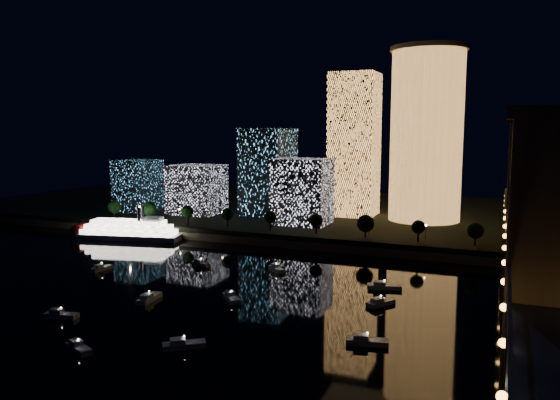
{
  "coord_description": "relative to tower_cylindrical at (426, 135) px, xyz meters",
  "views": [
    {
      "loc": [
        58.62,
        -116.12,
        46.32
      ],
      "look_at": [
        -12.09,
        55.0,
        22.43
      ],
      "focal_mm": 35.0,
      "sensor_mm": 36.0,
      "label": 1
    }
  ],
  "objects": [
    {
      "name": "tower_cylindrical",
      "position": [
        0.0,
        0.0,
        0.0
      ],
      "size": [
        34.0,
        34.0,
        78.09
      ],
      "color": "#E69849",
      "rests_on": "far_bank"
    },
    {
      "name": "far_bank",
      "position": [
        -25.01,
        21.19,
        -41.67
      ],
      "size": [
        420.0,
        160.0,
        5.0
      ],
      "primitive_type": "cube",
      "color": "black",
      "rests_on": "ground"
    },
    {
      "name": "motorboats",
      "position": [
        -32.48,
        -129.17,
        -43.36
      ],
      "size": [
        102.79,
        82.9,
        2.78
      ],
      "color": "silver",
      "rests_on": "ground"
    },
    {
      "name": "riverboat",
      "position": [
        -115.14,
        -68.87,
        -40.49
      ],
      "size": [
        48.56,
        19.28,
        14.35
      ],
      "color": "silver",
      "rests_on": "ground"
    },
    {
      "name": "ground",
      "position": [
        -25.01,
        -138.81,
        -44.17
      ],
      "size": [
        520.0,
        520.0,
        0.0
      ],
      "primitive_type": "plane",
      "color": "black",
      "rests_on": "ground"
    },
    {
      "name": "midrise_blocks",
      "position": [
        -86.55,
        -18.72,
        -22.81
      ],
      "size": [
        113.02,
        45.82,
        42.11
      ],
      "color": "silver",
      "rests_on": "far_bank"
    },
    {
      "name": "street_lamps",
      "position": [
        -59.01,
        -44.81,
        -35.15
      ],
      "size": [
        132.7,
        0.7,
        5.65
      ],
      "color": "black",
      "rests_on": "far_bank"
    },
    {
      "name": "esplanade_trees",
      "position": [
        -59.28,
        -50.81,
        -33.7
      ],
      "size": [
        166.13,
        6.82,
        8.91
      ],
      "color": "black",
      "rests_on": "far_bank"
    },
    {
      "name": "tower_rectangular",
      "position": [
        -34.06,
        2.78,
        -5.11
      ],
      "size": [
        21.41,
        21.41,
        68.12
      ],
      "primitive_type": "cube",
      "color": "#E69849",
      "rests_on": "far_bank"
    },
    {
      "name": "truss_bridge",
      "position": [
        39.98,
        -135.09,
        -27.92
      ],
      "size": [
        13.0,
        266.0,
        50.0
      ],
      "color": "#18264E",
      "rests_on": "ground"
    },
    {
      "name": "seawall",
      "position": [
        -25.01,
        -56.81,
        -42.67
      ],
      "size": [
        420.0,
        6.0,
        3.0
      ],
      "primitive_type": "cube",
      "color": "#6B5E4C",
      "rests_on": "ground"
    }
  ]
}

